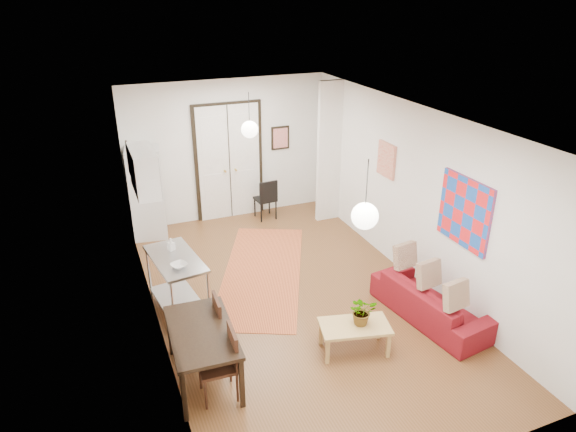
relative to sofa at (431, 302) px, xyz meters
name	(u,v)px	position (x,y,z in m)	size (l,w,h in m)	color
floor	(293,297)	(-1.67, 1.28, -0.28)	(7.00, 7.00, 0.00)	brown
ceiling	(294,117)	(-1.67, 1.28, 2.62)	(4.20, 7.00, 0.02)	silver
wall_back	(228,150)	(-1.67, 4.78, 1.17)	(4.20, 0.02, 2.90)	white
wall_front	(443,359)	(-1.67, -2.22, 1.17)	(4.20, 0.02, 2.90)	white
wall_left	(149,238)	(-3.77, 1.28, 1.17)	(0.02, 7.00, 2.90)	white
wall_right	(413,194)	(0.43, 1.28, 1.17)	(0.02, 7.00, 2.90)	white
double_doors	(229,163)	(-1.67, 4.74, 0.92)	(1.44, 0.06, 2.50)	white
stub_partition	(329,153)	(0.18, 3.83, 1.17)	(0.50, 0.10, 2.90)	white
wall_cabinet	(144,171)	(-3.59, 2.78, 1.62)	(0.35, 1.00, 0.70)	white
painting_popart	(465,212)	(0.41, 0.03, 1.37)	(0.05, 1.00, 1.00)	red
painting_abstract	(386,160)	(0.41, 2.08, 1.52)	(0.05, 0.50, 0.60)	beige
poster_back	(280,138)	(-0.52, 4.75, 1.32)	(0.40, 0.03, 0.50)	red
print_left	(130,160)	(-3.74, 3.28, 1.67)	(0.03, 0.44, 0.54)	olive
pendant_back	(250,129)	(-1.67, 3.28, 1.97)	(0.30, 0.30, 0.80)	white
pendant_front	(365,216)	(-1.67, -0.72, 1.97)	(0.30, 0.30, 0.80)	white
kilim_rug	(262,272)	(-1.86, 2.20, -0.27)	(1.29, 3.45, 0.01)	#C76531
sofa	(431,302)	(0.00, 0.00, 0.00)	(1.91, 0.75, 0.56)	maroon
coffee_table	(355,328)	(-1.41, -0.23, 0.08)	(1.02, 0.72, 0.41)	tan
potted_plant	(362,311)	(-1.31, -0.23, 0.33)	(0.36, 0.31, 0.40)	#3F6F32
kitchen_counter	(177,277)	(-3.42, 1.57, 0.33)	(0.77, 1.29, 0.94)	#A8AAAD
bowl	(179,265)	(-3.42, 1.27, 0.68)	(0.22, 0.22, 0.05)	beige
soap_bottle	(171,244)	(-3.42, 1.82, 0.75)	(0.09, 0.09, 0.19)	teal
fridge	(147,193)	(-3.42, 4.43, 0.61)	(0.63, 0.63, 1.78)	silver
dining_table	(202,336)	(-3.42, -0.01, 0.38)	(0.83, 1.37, 0.74)	black
dining_chair_near	(201,323)	(-3.33, 0.43, 0.25)	(0.46, 0.63, 0.91)	#3C1F13
dining_chair_far	(215,355)	(-3.33, -0.27, 0.25)	(0.46, 0.63, 0.91)	#3C1F13
black_side_chair	(264,194)	(-1.03, 4.43, 0.23)	(0.43, 0.43, 0.88)	black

